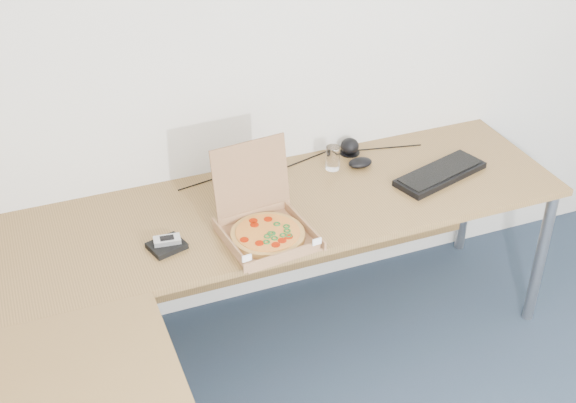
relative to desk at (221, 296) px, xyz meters
name	(u,v)px	position (x,y,z in m)	size (l,w,h in m)	color
desk	(221,296)	(0.00, 0.00, 0.00)	(2.50, 2.20, 0.73)	olive
pizza_box	(266,229)	(0.26, 0.24, 0.07)	(0.31, 0.37, 0.32)	#A16F47
drinking_glass	(333,158)	(0.70, 0.61, 0.08)	(0.06, 0.06, 0.11)	silver
keyboard	(440,174)	(1.11, 0.37, 0.04)	(0.43, 0.15, 0.03)	black
mouse	(360,163)	(0.82, 0.58, 0.05)	(0.11, 0.07, 0.04)	black
wallet	(167,246)	(-0.12, 0.30, 0.04)	(0.13, 0.11, 0.02)	black
phone	(167,240)	(-0.11, 0.31, 0.06)	(0.10, 0.05, 0.02)	#B2B5BA
dome_speaker	(350,145)	(0.83, 0.71, 0.07)	(0.09, 0.09, 0.08)	black
cable_bundle	(297,163)	(0.57, 0.71, 0.03)	(0.55, 0.04, 0.01)	black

